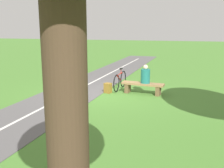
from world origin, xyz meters
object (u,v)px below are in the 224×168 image
at_px(bicycle, 120,81).
at_px(person_seated, 145,75).
at_px(bench, 143,86).
at_px(backpack, 108,88).

bearing_deg(bicycle, person_seated, 70.12).
xyz_separation_m(bench, bicycle, (1.08, -0.52, 0.07)).
distance_m(bench, person_seated, 0.47).
distance_m(bicycle, backpack, 0.83).
relative_size(bench, person_seated, 2.34).
distance_m(bench, bicycle, 1.20).
relative_size(person_seated, backpack, 1.81).
bearing_deg(person_seated, backpack, 14.86).
distance_m(person_seated, bicycle, 1.35).
xyz_separation_m(person_seated, bicycle, (1.18, -0.53, -0.38)).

